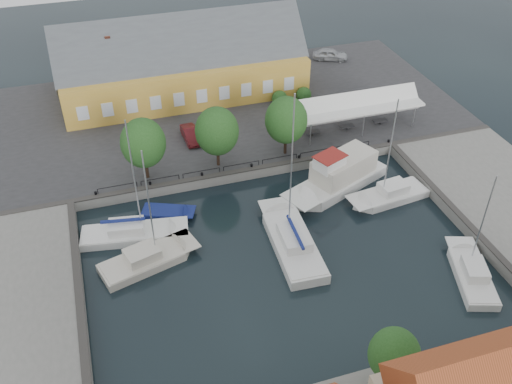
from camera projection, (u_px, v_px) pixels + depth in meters
ground at (277, 247)px, 48.33m from camera, size 140.00×140.00×0.00m
north_quay at (212, 114)px, 65.55m from camera, size 56.00×26.00×1.00m
west_quay at (0, 321)px, 41.21m from camera, size 12.00×24.00×1.00m
quay_edge_fittings at (260, 204)px, 51.31m from camera, size 56.00×24.72×0.40m
warehouse at (177, 67)px, 66.64m from camera, size 28.56×14.00×9.55m
tent_canopy at (357, 106)px, 60.53m from camera, size 14.00×4.00×2.83m
quay_trees at (217, 131)px, 54.06m from camera, size 18.20×4.20×6.30m
car_silver at (330, 54)px, 75.92m from camera, size 4.98×3.53×1.57m
car_red at (191, 135)px, 59.72m from camera, size 1.57×4.09×1.33m
center_sailboat at (292, 243)px, 48.15m from camera, size 3.73×10.90×14.45m
trawler at (339, 178)px, 54.61m from camera, size 11.79×7.57×5.00m
east_boat_a at (389, 197)px, 53.49m from camera, size 8.16×3.54×11.27m
east_boat_c at (471, 275)px, 45.28m from camera, size 4.71×7.97×9.97m
west_boat_a at (132, 235)px, 49.13m from camera, size 9.49×4.10×12.14m
west_boat_b at (147, 261)px, 46.55m from camera, size 8.62×4.96×11.29m
launch_nw at (168, 214)px, 51.71m from camera, size 5.15×3.62×0.88m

